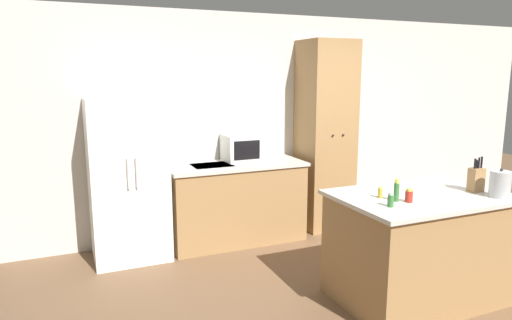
{
  "coord_description": "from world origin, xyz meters",
  "views": [
    {
      "loc": [
        -2.87,
        -2.75,
        1.91
      ],
      "look_at": [
        -1.09,
        1.4,
        1.05
      ],
      "focal_mm": 32.0,
      "sensor_mm": 36.0,
      "label": 1
    }
  ],
  "objects_px": {
    "pantry_cabinet": "(325,136)",
    "spice_bottle_short_red": "(396,191)",
    "spice_bottle_tall_dark": "(380,193)",
    "microwave": "(246,147)",
    "knife_block": "(476,179)",
    "spice_bottle_amber_oil": "(409,196)",
    "spice_bottle_green_herb": "(391,200)",
    "refrigerator": "(128,180)",
    "kettle": "(500,184)"
  },
  "relations": [
    {
      "from": "refrigerator",
      "to": "knife_block",
      "type": "bearing_deg",
      "value": -37.58
    },
    {
      "from": "kettle",
      "to": "spice_bottle_tall_dark",
      "type": "bearing_deg",
      "value": 158.02
    },
    {
      "from": "knife_block",
      "to": "spice_bottle_amber_oil",
      "type": "xyz_separation_m",
      "value": [
        -0.75,
        -0.03,
        -0.06
      ]
    },
    {
      "from": "microwave",
      "to": "spice_bottle_short_red",
      "type": "distance_m",
      "value": 2.15
    },
    {
      "from": "refrigerator",
      "to": "knife_block",
      "type": "xyz_separation_m",
      "value": [
        2.61,
        -2.01,
        0.2
      ]
    },
    {
      "from": "pantry_cabinet",
      "to": "kettle",
      "type": "bearing_deg",
      "value": -83.85
    },
    {
      "from": "spice_bottle_tall_dark",
      "to": "spice_bottle_short_red",
      "type": "relative_size",
      "value": 0.52
    },
    {
      "from": "knife_block",
      "to": "spice_bottle_tall_dark",
      "type": "relative_size",
      "value": 3.24
    },
    {
      "from": "spice_bottle_tall_dark",
      "to": "spice_bottle_amber_oil",
      "type": "height_order",
      "value": "spice_bottle_amber_oil"
    },
    {
      "from": "refrigerator",
      "to": "microwave",
      "type": "relative_size",
      "value": 3.25
    },
    {
      "from": "microwave",
      "to": "spice_bottle_short_red",
      "type": "height_order",
      "value": "microwave"
    },
    {
      "from": "microwave",
      "to": "spice_bottle_amber_oil",
      "type": "height_order",
      "value": "microwave"
    },
    {
      "from": "microwave",
      "to": "knife_block",
      "type": "distance_m",
      "value": 2.47
    },
    {
      "from": "knife_block",
      "to": "spice_bottle_short_red",
      "type": "distance_m",
      "value": 0.82
    },
    {
      "from": "refrigerator",
      "to": "spice_bottle_amber_oil",
      "type": "relative_size",
      "value": 15.42
    },
    {
      "from": "spice_bottle_tall_dark",
      "to": "spice_bottle_amber_oil",
      "type": "distance_m",
      "value": 0.23
    },
    {
      "from": "microwave",
      "to": "kettle",
      "type": "distance_m",
      "value": 2.66
    },
    {
      "from": "spice_bottle_short_red",
      "to": "refrigerator",
      "type": "bearing_deg",
      "value": 132.07
    },
    {
      "from": "pantry_cabinet",
      "to": "spice_bottle_short_red",
      "type": "distance_m",
      "value": 2.12
    },
    {
      "from": "spice_bottle_green_herb",
      "to": "spice_bottle_short_red",
      "type": "bearing_deg",
      "value": 36.85
    },
    {
      "from": "spice_bottle_tall_dark",
      "to": "spice_bottle_green_herb",
      "type": "distance_m",
      "value": 0.25
    },
    {
      "from": "refrigerator",
      "to": "knife_block",
      "type": "distance_m",
      "value": 3.29
    },
    {
      "from": "refrigerator",
      "to": "pantry_cabinet",
      "type": "height_order",
      "value": "pantry_cabinet"
    },
    {
      "from": "pantry_cabinet",
      "to": "kettle",
      "type": "xyz_separation_m",
      "value": [
        0.24,
        -2.27,
        -0.12
      ]
    },
    {
      "from": "pantry_cabinet",
      "to": "spice_bottle_tall_dark",
      "type": "bearing_deg",
      "value": -108.98
    },
    {
      "from": "microwave",
      "to": "spice_bottle_green_herb",
      "type": "xyz_separation_m",
      "value": [
        0.28,
        -2.21,
        -0.09
      ]
    },
    {
      "from": "pantry_cabinet",
      "to": "spice_bottle_tall_dark",
      "type": "relative_size",
      "value": 24.85
    },
    {
      "from": "pantry_cabinet",
      "to": "microwave",
      "type": "height_order",
      "value": "pantry_cabinet"
    },
    {
      "from": "pantry_cabinet",
      "to": "knife_block",
      "type": "bearing_deg",
      "value": -83.93
    },
    {
      "from": "microwave",
      "to": "spice_bottle_tall_dark",
      "type": "relative_size",
      "value": 5.55
    },
    {
      "from": "spice_bottle_short_red",
      "to": "kettle",
      "type": "xyz_separation_m",
      "value": [
        0.85,
        -0.24,
        0.03
      ]
    },
    {
      "from": "knife_block",
      "to": "spice_bottle_tall_dark",
      "type": "bearing_deg",
      "value": 170.04
    },
    {
      "from": "spice_bottle_amber_oil",
      "to": "refrigerator",
      "type": "bearing_deg",
      "value": 132.37
    },
    {
      "from": "microwave",
      "to": "spice_bottle_tall_dark",
      "type": "distance_m",
      "value": 2.01
    },
    {
      "from": "knife_block",
      "to": "spice_bottle_tall_dark",
      "type": "distance_m",
      "value": 0.89
    },
    {
      "from": "refrigerator",
      "to": "spice_bottle_tall_dark",
      "type": "relative_size",
      "value": 18.01
    },
    {
      "from": "spice_bottle_short_red",
      "to": "microwave",
      "type": "bearing_deg",
      "value": 101.35
    },
    {
      "from": "microwave",
      "to": "spice_bottle_amber_oil",
      "type": "xyz_separation_m",
      "value": [
        0.5,
        -2.16,
        -0.09
      ]
    },
    {
      "from": "spice_bottle_short_red",
      "to": "knife_block",
      "type": "bearing_deg",
      "value": -1.86
    },
    {
      "from": "pantry_cabinet",
      "to": "knife_block",
      "type": "height_order",
      "value": "pantry_cabinet"
    },
    {
      "from": "refrigerator",
      "to": "spice_bottle_green_herb",
      "type": "height_order",
      "value": "refrigerator"
    },
    {
      "from": "knife_block",
      "to": "spice_bottle_green_herb",
      "type": "height_order",
      "value": "knife_block"
    },
    {
      "from": "pantry_cabinet",
      "to": "kettle",
      "type": "relative_size",
      "value": 9.61
    },
    {
      "from": "pantry_cabinet",
      "to": "spice_bottle_green_herb",
      "type": "relative_size",
      "value": 20.63
    },
    {
      "from": "knife_block",
      "to": "spice_bottle_short_red",
      "type": "xyz_separation_m",
      "value": [
        -0.82,
        0.03,
        -0.03
      ]
    },
    {
      "from": "spice_bottle_tall_dark",
      "to": "kettle",
      "type": "bearing_deg",
      "value": -21.98
    },
    {
      "from": "refrigerator",
      "to": "spice_bottle_short_red",
      "type": "distance_m",
      "value": 2.67
    },
    {
      "from": "spice_bottle_amber_oil",
      "to": "kettle",
      "type": "bearing_deg",
      "value": -12.85
    },
    {
      "from": "spice_bottle_short_red",
      "to": "spice_bottle_amber_oil",
      "type": "relative_size",
      "value": 1.65
    },
    {
      "from": "refrigerator",
      "to": "spice_bottle_green_herb",
      "type": "bearing_deg",
      "value": -51.74
    }
  ]
}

